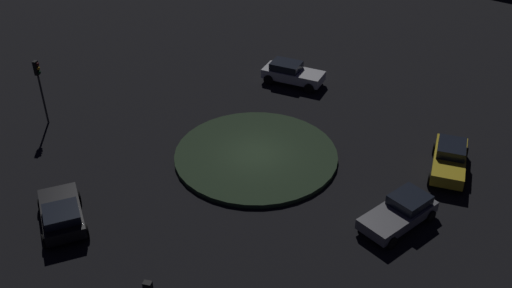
# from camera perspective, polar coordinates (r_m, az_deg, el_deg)

# --- Properties ---
(ground_plane) EXTENTS (116.37, 116.37, 0.00)m
(ground_plane) POSITION_cam_1_polar(r_m,az_deg,el_deg) (34.32, -0.00, -1.26)
(ground_plane) COLOR black
(roundabout_island) EXTENTS (9.45, 9.45, 0.26)m
(roundabout_island) POSITION_cam_1_polar(r_m,az_deg,el_deg) (34.25, -0.00, -1.09)
(roundabout_island) COLOR #263823
(roundabout_island) RESTS_ON ground_plane
(car_grey) EXTENTS (2.15, 4.23, 1.36)m
(car_grey) POSITION_cam_1_polar(r_m,az_deg,el_deg) (30.18, 13.76, -6.36)
(car_grey) COLOR slate
(car_grey) RESTS_ON ground_plane
(car_silver) EXTENTS (4.56, 3.46, 1.51)m
(car_silver) POSITION_cam_1_polar(r_m,az_deg,el_deg) (42.00, 3.46, 6.86)
(car_silver) COLOR silver
(car_silver) RESTS_ON ground_plane
(car_yellow) EXTENTS (3.82, 4.59, 1.54)m
(car_yellow) POSITION_cam_1_polar(r_m,az_deg,el_deg) (34.53, 18.18, -1.34)
(car_yellow) COLOR gold
(car_yellow) RESTS_ON ground_plane
(car_black) EXTENTS (4.28, 3.02, 1.38)m
(car_black) POSITION_cam_1_polar(r_m,az_deg,el_deg) (30.68, -18.24, -6.41)
(car_black) COLOR black
(car_black) RESTS_ON ground_plane
(traffic_light_southwest) EXTENTS (0.39, 0.37, 4.28)m
(traffic_light_southwest) POSITION_cam_1_polar(r_m,az_deg,el_deg) (38.38, -20.17, 5.83)
(traffic_light_southwest) COLOR #2D2D2D
(traffic_light_southwest) RESTS_ON ground_plane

